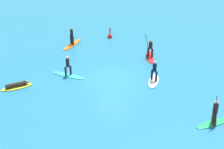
{
  "coord_description": "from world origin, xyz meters",
  "views": [
    {
      "loc": [
        3.93,
        -23.6,
        13.24
      ],
      "look_at": [
        0.0,
        0.0,
        0.5
      ],
      "focal_mm": 54.39,
      "sensor_mm": 36.0,
      "label": 1
    }
  ],
  "objects": [
    {
      "name": "surfer_on_teal_board",
      "position": [
        -3.67,
        0.12,
        0.46
      ],
      "size": [
        3.04,
        1.37,
        1.78
      ],
      "rotation": [
        0.0,
        0.0,
        2.88
      ],
      "color": "#33C6CC",
      "rests_on": "ground_plane"
    },
    {
      "name": "ground_plane",
      "position": [
        0.0,
        0.0,
        0.0
      ],
      "size": [
        120.0,
        120.0,
        0.0
      ],
      "primitive_type": "plane",
      "color": "teal",
      "rests_on": "ground"
    },
    {
      "name": "surfer_on_red_board",
      "position": [
        2.72,
        4.81,
        0.46
      ],
      "size": [
        1.09,
        2.84,
        2.36
      ],
      "rotation": [
        0.0,
        0.0,
        4.87
      ],
      "color": "red",
      "rests_on": "ground_plane"
    },
    {
      "name": "surfer_on_yellow_board",
      "position": [
        -7.06,
        -2.41,
        0.17
      ],
      "size": [
        2.38,
        2.0,
        0.44
      ],
      "rotation": [
        0.0,
        0.0,
        0.63
      ],
      "color": "yellow",
      "rests_on": "ground_plane"
    },
    {
      "name": "surfer_on_orange_board",
      "position": [
        -5.08,
        6.44,
        0.4
      ],
      "size": [
        1.47,
        3.28,
        1.84
      ],
      "rotation": [
        0.0,
        0.0,
        4.45
      ],
      "color": "orange",
      "rests_on": "ground_plane"
    },
    {
      "name": "surfer_on_green_board",
      "position": [
        7.48,
        -4.73,
        0.5
      ],
      "size": [
        2.51,
        1.99,
        2.23
      ],
      "rotation": [
        0.0,
        0.0,
        3.74
      ],
      "color": "#23B266",
      "rests_on": "ground_plane"
    },
    {
      "name": "marker_buoy",
      "position": [
        -1.72,
        9.01,
        0.18
      ],
      "size": [
        0.5,
        0.5,
        1.22
      ],
      "color": "red",
      "rests_on": "ground_plane"
    },
    {
      "name": "surfer_on_white_board",
      "position": [
        3.33,
        0.34,
        0.44
      ],
      "size": [
        0.95,
        2.47,
        1.8
      ],
      "rotation": [
        0.0,
        0.0,
        1.49
      ],
      "color": "white",
      "rests_on": "ground_plane"
    }
  ]
}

